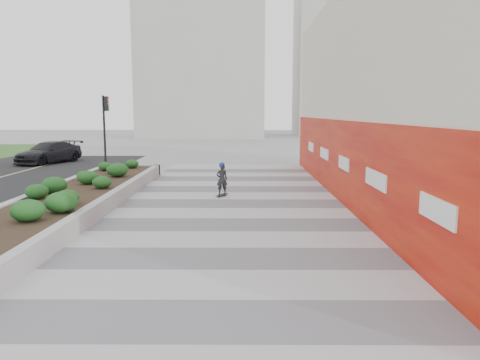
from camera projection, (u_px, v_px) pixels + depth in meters
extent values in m
plane|color=gray|center=(223.00, 288.00, 8.82)|extent=(160.00, 160.00, 0.00)
cube|color=#A8A8AD|center=(228.00, 243.00, 11.79)|extent=(8.00, 36.00, 0.01)
cube|color=beige|center=(424.00, 93.00, 17.11)|extent=(6.00, 24.00, 8.00)
cube|color=red|center=(340.00, 160.00, 17.49)|extent=(0.12, 24.00, 3.00)
cube|color=#9E9EA0|center=(131.00, 170.00, 24.50)|extent=(3.00, 0.30, 0.55)
cube|color=#9E9EA0|center=(29.00, 202.00, 15.75)|extent=(0.30, 18.00, 0.55)
cube|color=#9E9EA0|center=(109.00, 202.00, 15.73)|extent=(0.30, 18.00, 0.55)
cube|color=#2D2116|center=(69.00, 203.00, 15.74)|extent=(2.40, 17.40, 0.50)
cylinder|color=black|center=(105.00, 134.00, 25.88)|extent=(0.12, 0.12, 4.20)
cube|color=black|center=(107.00, 104.00, 25.64)|extent=(0.18, 0.28, 0.80)
cube|color=#ADAAA3|center=(202.00, 61.00, 61.84)|extent=(16.00, 12.00, 20.00)
cube|color=#ADAAA3|center=(346.00, 50.00, 66.38)|extent=(14.00, 10.00, 24.00)
cylinder|color=#595654|center=(248.00, 244.00, 11.78)|extent=(0.44, 0.44, 0.01)
cube|color=black|center=(222.00, 195.00, 18.41)|extent=(0.48, 0.74, 0.02)
imported|color=#252429|center=(222.00, 179.00, 18.32)|extent=(0.49, 0.37, 1.21)
sphere|color=#1628BD|center=(222.00, 165.00, 18.24)|extent=(0.23, 0.23, 0.23)
imported|color=black|center=(49.00, 152.00, 30.43)|extent=(3.58, 5.20, 1.40)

